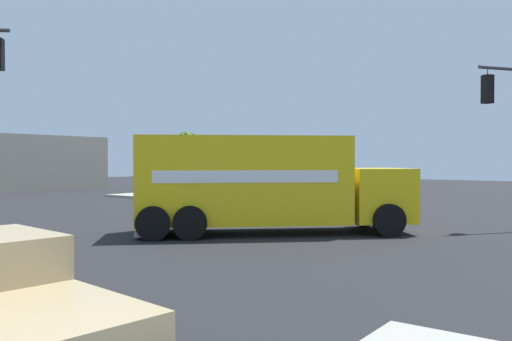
% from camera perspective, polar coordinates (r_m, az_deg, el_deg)
% --- Properties ---
extents(ground_plane, '(100.00, 100.00, 0.00)m').
position_cam_1_polar(ground_plane, '(17.41, 0.85, -6.52)').
color(ground_plane, black).
extents(sidewalk_corner_far, '(10.26, 10.26, 0.14)m').
position_cam_1_polar(sidewalk_corner_far, '(34.75, -3.98, -2.60)').
color(sidewalk_corner_far, '#9E998E').
rests_on(sidewalk_corner_far, ground).
extents(delivery_truck, '(7.67, 8.00, 3.05)m').
position_cam_1_polar(delivery_truck, '(16.71, 0.85, -1.39)').
color(delivery_truck, yellow).
rests_on(delivery_truck, ground).
extents(vending_machine_red, '(1.15, 1.17, 1.85)m').
position_cam_1_polar(vending_machine_red, '(31.58, -3.53, -1.16)').
color(vending_machine_red, black).
rests_on(vending_machine_red, sidewalk_corner_far).
extents(palm_tree_far, '(2.89, 3.12, 4.24)m').
position_cam_1_polar(palm_tree_far, '(36.87, -7.51, 2.30)').
color(palm_tree_far, '#7A6647').
rests_on(palm_tree_far, sidewalk_corner_far).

